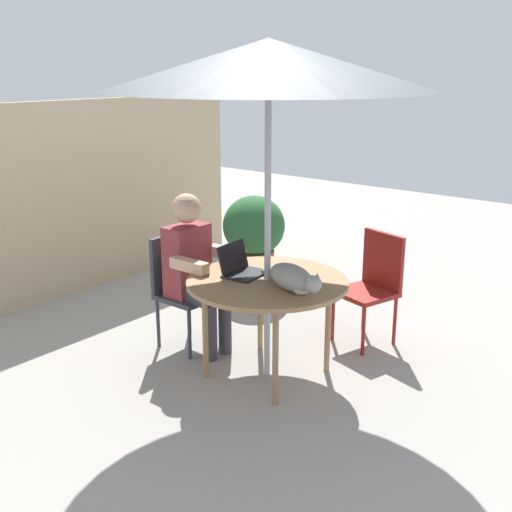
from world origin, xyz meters
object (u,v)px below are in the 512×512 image
at_px(laptop, 239,265).
at_px(cat, 294,279).
at_px(person_seated, 194,265).
at_px(patio_umbrella, 269,65).
at_px(chair_empty, 373,280).
at_px(patio_table, 267,287).
at_px(chair_occupied, 180,282).
at_px(potted_plant_near_fence, 254,236).

xyz_separation_m(laptop, cat, (-0.04, -0.50, 0.02)).
distance_m(person_seated, laptop, 0.48).
bearing_deg(laptop, patio_umbrella, -83.85).
height_order(chair_empty, cat, cat).
bearing_deg(patio_table, chair_occupied, 90.00).
distance_m(chair_occupied, laptop, 0.68).
relative_size(laptop, potted_plant_near_fence, 0.35).
distance_m(patio_table, person_seated, 0.70).
bearing_deg(patio_table, patio_umbrella, 0.00).
bearing_deg(chair_occupied, person_seated, -90.00).
bearing_deg(potted_plant_near_fence, chair_empty, -103.13).
bearing_deg(cat, patio_umbrella, 75.60).
xyz_separation_m(person_seated, laptop, (-0.02, -0.47, 0.09)).
xyz_separation_m(patio_table, laptop, (-0.02, 0.23, 0.11)).
distance_m(chair_empty, cat, 1.10).
relative_size(patio_umbrella, chair_occupied, 2.61).
xyz_separation_m(chair_empty, potted_plant_near_fence, (0.35, 1.49, 0.03)).
xyz_separation_m(patio_table, potted_plant_near_fence, (1.34, 1.21, -0.12)).
relative_size(person_seated, cat, 1.95).
bearing_deg(potted_plant_near_fence, chair_occupied, -165.12).
relative_size(chair_occupied, cat, 1.40).
xyz_separation_m(person_seated, cat, (-0.07, -0.96, 0.11)).
bearing_deg(chair_empty, person_seated, 135.44).
bearing_deg(cat, chair_empty, -0.59).
relative_size(chair_empty, person_seated, 0.72).
height_order(chair_occupied, laptop, laptop).
height_order(person_seated, laptop, person_seated).
xyz_separation_m(patio_table, patio_umbrella, (0.00, 0.00, 1.45)).
height_order(chair_empty, person_seated, person_seated).
height_order(patio_table, chair_occupied, chair_occupied).
xyz_separation_m(person_seated, potted_plant_near_fence, (1.34, 0.51, -0.14)).
relative_size(patio_umbrella, cat, 3.66).
height_order(patio_umbrella, cat, patio_umbrella).
relative_size(patio_table, potted_plant_near_fence, 1.20).
bearing_deg(chair_occupied, patio_umbrella, -90.00).
bearing_deg(chair_occupied, potted_plant_near_fence, 14.88).
bearing_deg(cat, potted_plant_near_fence, 46.39).
distance_m(patio_umbrella, chair_empty, 1.91).
xyz_separation_m(cat, potted_plant_near_fence, (1.41, 1.48, -0.25)).
bearing_deg(patio_umbrella, potted_plant_near_fence, 42.10).
height_order(patio_umbrella, chair_occupied, patio_umbrella).
relative_size(chair_empty, cat, 1.40).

